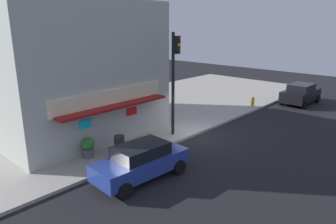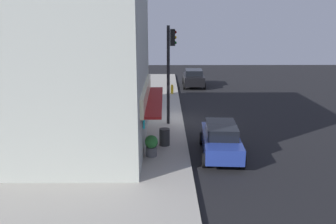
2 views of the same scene
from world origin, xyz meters
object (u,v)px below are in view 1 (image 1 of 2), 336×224
(trash_can, at_px, (119,144))
(potted_plant_by_doorway, at_px, (88,147))
(fire_hydrant, at_px, (253,102))
(pedestrian, at_px, (104,129))
(parked_car_blue, at_px, (141,161))
(traffic_light, at_px, (174,71))
(parked_car_black, at_px, (301,94))

(trash_can, bearing_deg, potted_plant_by_doorway, 157.05)
(fire_hydrant, relative_size, potted_plant_by_doorway, 0.79)
(pedestrian, relative_size, parked_car_blue, 0.40)
(trash_can, height_order, parked_car_blue, parked_car_blue)
(traffic_light, height_order, parked_car_blue, traffic_light)
(traffic_light, xyz_separation_m, fire_hydrant, (8.92, -0.31, -3.33))
(trash_can, relative_size, potted_plant_by_doorway, 0.86)
(pedestrian, bearing_deg, fire_hydrant, -8.20)
(trash_can, distance_m, pedestrian, 1.32)
(pedestrian, bearing_deg, parked_car_blue, -104.00)
(trash_can, height_order, parked_car_black, parked_car_black)
(pedestrian, distance_m, potted_plant_by_doorway, 1.59)
(trash_can, distance_m, parked_car_blue, 2.87)
(parked_car_blue, bearing_deg, trash_can, 69.68)
(traffic_light, bearing_deg, potted_plant_by_doorway, 169.97)
(fire_hydrant, height_order, parked_car_blue, parked_car_blue)
(pedestrian, relative_size, potted_plant_by_doorway, 1.74)
(potted_plant_by_doorway, xyz_separation_m, parked_car_black, (18.15, -3.40, 0.17))
(potted_plant_by_doorway, bearing_deg, traffic_light, -10.03)
(traffic_light, height_order, fire_hydrant, traffic_light)
(potted_plant_by_doorway, distance_m, parked_car_blue, 3.33)
(fire_hydrant, bearing_deg, trash_can, 177.19)
(pedestrian, xyz_separation_m, potted_plant_by_doorway, (-1.42, -0.60, -0.41))
(parked_car_blue, height_order, parked_car_black, parked_car_black)
(traffic_light, distance_m, trash_can, 5.04)
(trash_can, relative_size, pedestrian, 0.49)
(potted_plant_by_doorway, bearing_deg, parked_car_black, -10.62)
(potted_plant_by_doorway, height_order, parked_car_black, parked_car_black)
(fire_hydrant, bearing_deg, parked_car_blue, -171.46)
(trash_can, xyz_separation_m, pedestrian, (-0.02, 1.21, 0.52))
(parked_car_black, bearing_deg, trash_can, 170.51)
(fire_hydrant, distance_m, pedestrian, 12.90)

